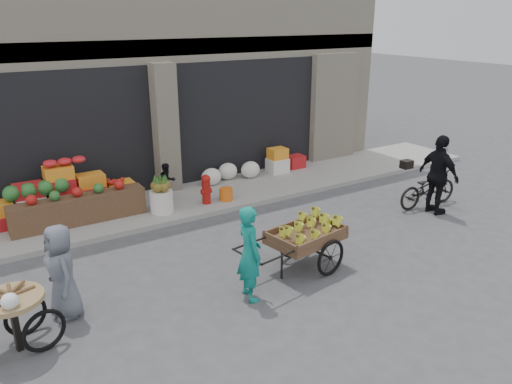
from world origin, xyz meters
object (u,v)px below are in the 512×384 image
seated_person (167,182)px  banana_cart (304,234)px  bicycle (428,188)px  vendor_grey (62,272)px  vendor_woman (250,253)px  pineapple_bin (162,201)px  tricycle_cart (13,315)px  fire_hydrant (206,188)px  cyclist (439,175)px  orange_bucket (226,194)px

seated_person → banana_cart: size_ratio=0.39×
bicycle → banana_cart: bearing=105.4°
vendor_grey → bicycle: 8.37m
seated_person → vendor_woman: (-0.51, -4.59, 0.21)m
pineapple_bin → tricycle_cart: (-3.50, -3.47, 0.20)m
fire_hydrant → seated_person: seated_person is taller
vendor_woman → vendor_grey: 2.83m
seated_person → bicycle: seated_person is taller
vendor_woman → banana_cart: bearing=-69.8°
bicycle → vendor_grey: bearing=94.7°
vendor_woman → bicycle: bearing=-70.7°
pineapple_bin → tricycle_cart: tricycle_cart is taller
vendor_woman → seated_person: bearing=0.7°
cyclist → tricycle_cart: bearing=95.5°
banana_cart → tricycle_cart: bearing=168.4°
orange_bucket → cyclist: bearing=-38.4°
fire_hydrant → cyclist: 5.33m
orange_bucket → pineapple_bin: bearing=176.4°
seated_person → vendor_woman: vendor_woman is taller
seated_person → tricycle_cart: 5.63m
banana_cart → bicycle: 4.53m
vendor_woman → bicycle: (5.74, 1.25, -0.34)m
orange_bucket → seated_person: 1.42m
banana_cart → cyclist: bearing=-1.7°
orange_bucket → bicycle: size_ratio=0.19×
cyclist → vendor_woman: bearing=102.1°
fire_hydrant → vendor_woman: bearing=-107.1°
seated_person → vendor_grey: 4.72m
orange_bucket → bicycle: 4.82m
pineapple_bin → orange_bucket: 1.61m
banana_cart → orange_bucket: bearing=74.7°
fire_hydrant → orange_bucket: 0.55m
pineapple_bin → tricycle_cart: size_ratio=0.36×
tricycle_cart → bicycle: size_ratio=0.85×
vendor_woman → cyclist: bearing=-74.3°
seated_person → cyclist: bearing=-46.6°
bicycle → orange_bucket: bearing=60.2°
tricycle_cart → fire_hydrant: bearing=20.7°
vendor_grey → cyclist: 8.17m
tricycle_cart → vendor_grey: (0.76, 0.54, 0.18)m
fire_hydrant → banana_cart: banana_cart is taller
pineapple_bin → banana_cart: banana_cart is taller
vendor_woman → vendor_grey: size_ratio=1.07×
seated_person → vendor_grey: vendor_grey is taller
vendor_grey → orange_bucket: bearing=118.5°
banana_cart → cyclist: 4.26m
fire_hydrant → pineapple_bin: bearing=177.4°
seated_person → vendor_woman: 4.62m
pineapple_bin → seated_person: seated_person is taller
tricycle_cart → cyclist: bearing=-13.8°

